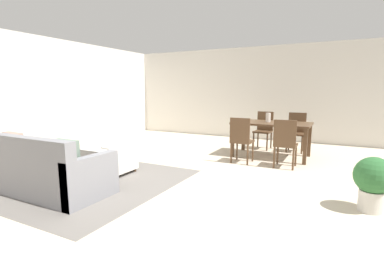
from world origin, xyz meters
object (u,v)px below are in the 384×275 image
at_px(dining_chair_far_left, 264,128).
at_px(potted_plant, 373,180).
at_px(vase_centerpiece, 268,117).
at_px(dining_chair_near_left, 241,138).
at_px(dining_table, 272,127).
at_px(dining_chair_near_right, 285,141).
at_px(ottoman_table, 108,159).
at_px(book_on_ottoman, 110,148).
at_px(dining_chair_far_right, 296,130).
at_px(couch, 42,171).

distance_m(dining_chair_far_left, potted_plant, 3.86).
bearing_deg(vase_centerpiece, dining_chair_near_left, -109.66).
distance_m(dining_table, dining_chair_near_left, 0.96).
bearing_deg(potted_plant, dining_chair_near_right, 130.14).
relative_size(dining_table, dining_chair_far_left, 1.76).
bearing_deg(dining_chair_near_right, ottoman_table, -147.96).
relative_size(dining_table, potted_plant, 2.40).
relative_size(dining_table, dining_chair_near_right, 1.76).
xyz_separation_m(ottoman_table, vase_centerpiece, (2.22, 2.60, 0.62)).
xyz_separation_m(dining_chair_near_left, potted_plant, (2.14, -1.52, -0.13)).
relative_size(book_on_ottoman, potted_plant, 0.39).
bearing_deg(dining_chair_far_left, dining_chair_far_right, -0.08).
height_order(dining_chair_near_left, dining_chair_far_left, same).
height_order(dining_chair_far_right, vase_centerpiece, vase_centerpiece).
relative_size(dining_chair_far_right, potted_plant, 1.37).
distance_m(couch, dining_chair_near_left, 3.55).
bearing_deg(potted_plant, ottoman_table, -177.27).
distance_m(dining_chair_far_right, potted_plant, 3.49).
distance_m(dining_table, dining_chair_far_left, 0.94).
bearing_deg(book_on_ottoman, vase_centerpiece, 49.84).
distance_m(ottoman_table, dining_table, 3.48).
bearing_deg(book_on_ottoman, dining_chair_far_right, 51.85).
height_order(couch, dining_chair_far_right, dining_chair_far_right).
bearing_deg(couch, ottoman_table, 84.78).
relative_size(dining_chair_near_left, vase_centerpiece, 4.60).
xyz_separation_m(dining_chair_near_right, dining_chair_far_left, (-0.81, 1.70, 0.00)).
xyz_separation_m(dining_table, dining_chair_far_left, (-0.37, 0.85, -0.15)).
bearing_deg(dining_chair_far_left, vase_centerpiece, -71.09).
relative_size(ottoman_table, dining_chair_far_right, 0.98).
bearing_deg(book_on_ottoman, potted_plant, 2.48).
xyz_separation_m(ottoman_table, book_on_ottoman, (0.04, 0.02, 0.20)).
distance_m(dining_chair_near_left, dining_chair_far_right, 1.89).
relative_size(ottoman_table, potted_plant, 1.35).
xyz_separation_m(dining_chair_far_right, potted_plant, (1.33, -3.23, -0.13)).
xyz_separation_m(dining_chair_near_right, vase_centerpiece, (-0.53, 0.88, 0.34)).
relative_size(dining_chair_near_right, vase_centerpiece, 4.60).
bearing_deg(book_on_ottoman, dining_table, 48.36).
relative_size(couch, potted_plant, 2.96).
bearing_deg(vase_centerpiece, potted_plant, -52.94).
distance_m(dining_chair_near_left, book_on_ottoman, 2.52).
height_order(dining_chair_far_left, dining_chair_far_right, same).
relative_size(ottoman_table, vase_centerpiece, 4.53).
bearing_deg(dining_chair_far_right, couch, -121.42).
distance_m(couch, dining_chair_far_right, 5.42).
xyz_separation_m(vase_centerpiece, potted_plant, (1.82, -2.41, -0.47)).
xyz_separation_m(ottoman_table, dining_table, (2.31, 2.57, 0.42)).
bearing_deg(dining_chair_near_left, dining_chair_far_right, 64.61).
height_order(couch, potted_plant, couch).
height_order(ottoman_table, book_on_ottoman, book_on_ottoman).
height_order(couch, ottoman_table, couch).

